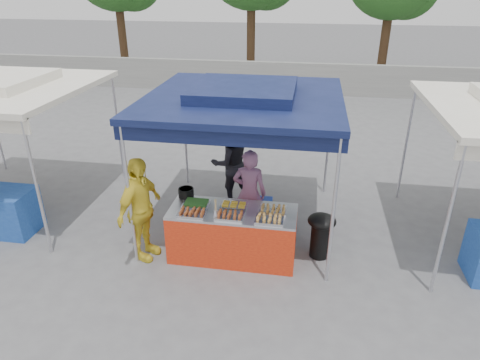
% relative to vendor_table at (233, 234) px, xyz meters
% --- Properties ---
extents(ground_plane, '(80.00, 80.00, 0.00)m').
position_rel_vendor_table_xyz_m(ground_plane, '(0.00, 0.10, -0.43)').
color(ground_plane, '#5C5C5F').
extents(back_wall, '(40.00, 0.25, 1.20)m').
position_rel_vendor_table_xyz_m(back_wall, '(0.00, 11.10, 0.17)').
color(back_wall, gray).
rests_on(back_wall, ground_plane).
extents(main_canopy, '(3.20, 3.20, 2.57)m').
position_rel_vendor_table_xyz_m(main_canopy, '(0.00, 1.07, 1.94)').
color(main_canopy, silver).
rests_on(main_canopy, ground_plane).
extents(vendor_table, '(2.00, 0.80, 0.85)m').
position_rel_vendor_table_xyz_m(vendor_table, '(0.00, 0.00, 0.00)').
color(vendor_table, red).
rests_on(vendor_table, ground_plane).
extents(food_tray_fl, '(0.42, 0.30, 0.07)m').
position_rel_vendor_table_xyz_m(food_tray_fl, '(-0.59, -0.24, 0.46)').
color(food_tray_fl, silver).
rests_on(food_tray_fl, vendor_table).
extents(food_tray_fm, '(0.42, 0.30, 0.07)m').
position_rel_vendor_table_xyz_m(food_tray_fm, '(-0.00, -0.22, 0.46)').
color(food_tray_fm, silver).
rests_on(food_tray_fm, vendor_table).
extents(food_tray_fr, '(0.42, 0.30, 0.07)m').
position_rel_vendor_table_xyz_m(food_tray_fr, '(0.60, -0.24, 0.46)').
color(food_tray_fr, silver).
rests_on(food_tray_fr, vendor_table).
extents(food_tray_bl, '(0.42, 0.30, 0.07)m').
position_rel_vendor_table_xyz_m(food_tray_bl, '(-0.60, 0.06, 0.46)').
color(food_tray_bl, silver).
rests_on(food_tray_bl, vendor_table).
extents(food_tray_bm, '(0.42, 0.30, 0.07)m').
position_rel_vendor_table_xyz_m(food_tray_bm, '(0.00, 0.11, 0.46)').
color(food_tray_bm, silver).
rests_on(food_tray_bm, vendor_table).
extents(food_tray_br, '(0.42, 0.30, 0.07)m').
position_rel_vendor_table_xyz_m(food_tray_br, '(0.62, 0.05, 0.46)').
color(food_tray_br, silver).
rests_on(food_tray_br, vendor_table).
extents(cooking_pot, '(0.25, 0.25, 0.15)m').
position_rel_vendor_table_xyz_m(cooking_pot, '(-0.84, 0.34, 0.50)').
color(cooking_pot, black).
rests_on(cooking_pot, vendor_table).
extents(skewer_cup, '(0.08, 0.08, 0.10)m').
position_rel_vendor_table_xyz_m(skewer_cup, '(-0.22, -0.20, 0.47)').
color(skewer_cup, silver).
rests_on(skewer_cup, vendor_table).
extents(wok_burner, '(0.45, 0.45, 0.76)m').
position_rel_vendor_table_xyz_m(wok_burner, '(1.39, 0.24, 0.03)').
color(wok_burner, black).
rests_on(wok_burner, ground_plane).
extents(crate_left, '(0.48, 0.33, 0.29)m').
position_rel_vendor_table_xyz_m(crate_left, '(-0.35, 0.64, -0.28)').
color(crate_left, '#1432A7').
rests_on(crate_left, ground_plane).
extents(crate_right, '(0.55, 0.38, 0.33)m').
position_rel_vendor_table_xyz_m(crate_right, '(0.28, 0.79, -0.26)').
color(crate_right, '#1432A7').
rests_on(crate_right, ground_plane).
extents(crate_stacked, '(0.52, 0.37, 0.31)m').
position_rel_vendor_table_xyz_m(crate_stacked, '(0.28, 0.79, 0.06)').
color(crate_stacked, '#1432A7').
rests_on(crate_stacked, crate_right).
extents(vendor_woman, '(0.59, 0.40, 1.59)m').
position_rel_vendor_table_xyz_m(vendor_woman, '(0.16, 0.73, 0.37)').
color(vendor_woman, '#8D5A80').
rests_on(vendor_woman, ground_plane).
extents(helper_man, '(0.99, 0.93, 1.63)m').
position_rel_vendor_table_xyz_m(helper_man, '(-0.40, 1.95, 0.39)').
color(helper_man, black).
rests_on(helper_man, ground_plane).
extents(customer_person, '(0.67, 1.09, 1.73)m').
position_rel_vendor_table_xyz_m(customer_person, '(-1.42, -0.24, 0.44)').
color(customer_person, yellow).
rests_on(customer_person, ground_plane).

